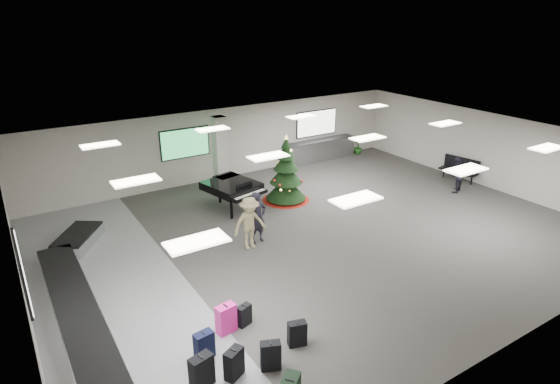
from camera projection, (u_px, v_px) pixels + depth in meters
ground at (318, 234)px, 16.25m from camera, size 18.00×18.00×0.00m
room_envelope at (299, 167)px, 15.73m from camera, size 18.02×14.02×3.21m
baggage_carousel at (79, 300)px, 12.21m from camera, size 2.28×9.71×0.43m
service_counter at (319, 150)px, 23.76m from camera, size 4.05×0.65×1.08m
suitcase_0 at (234, 363)px, 9.85m from camera, size 0.50×0.41×0.70m
suitcase_1 at (271, 356)px, 10.07m from camera, size 0.49×0.38×0.70m
pink_suitcase at (226, 319)px, 11.21m from camera, size 0.51×0.34×0.76m
suitcase_3 at (244, 315)px, 11.50m from camera, size 0.41×0.30×0.57m
navy_suitcase at (204, 345)px, 10.39m from camera, size 0.46×0.30×0.68m
suitcase_5 at (202, 371)px, 9.60m from camera, size 0.54×0.37×0.76m
suitcase_7 at (297, 334)px, 10.80m from camera, size 0.47×0.34×0.64m
christmas_tree at (286, 178)px, 18.74m from camera, size 1.92×1.92×2.74m
grand_piano at (233, 187)px, 17.98m from camera, size 2.08×2.47×1.24m
bench at (460, 168)px, 21.02m from camera, size 0.86×1.74×1.06m
traveler_a at (258, 218)px, 15.38m from camera, size 0.68×0.48×1.76m
traveler_b at (250, 223)px, 14.97m from camera, size 1.16×0.69×1.77m
traveler_bench at (456, 175)px, 19.63m from camera, size 0.92×0.84×1.55m
potted_plant_left at (282, 164)px, 22.26m from camera, size 0.50×0.52×0.73m
potted_plant_right at (358, 147)px, 24.93m from camera, size 0.61×0.61×0.77m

